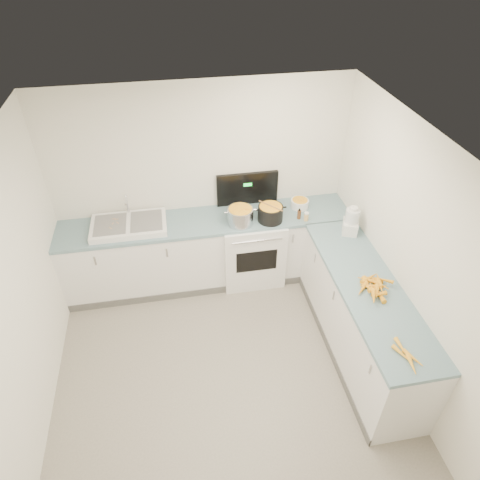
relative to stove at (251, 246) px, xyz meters
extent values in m
cube|color=white|center=(-0.55, 0.01, -0.02)|extent=(3.50, 0.60, 0.90)
cube|color=#70939F|center=(-0.55, 0.01, 0.45)|extent=(3.50, 0.62, 0.04)
cube|color=white|center=(0.90, -1.39, -0.02)|extent=(0.60, 2.20, 0.90)
cube|color=#70939F|center=(0.90, -1.39, 0.45)|extent=(0.62, 2.20, 0.04)
cube|color=white|center=(0.00, -0.01, -0.02)|extent=(0.76, 0.65, 0.90)
cube|color=black|center=(0.00, 0.29, 0.68)|extent=(0.76, 0.05, 0.42)
cube|color=white|center=(-1.45, 0.01, 0.50)|extent=(0.86, 0.52, 0.07)
cube|color=slate|center=(-1.65, 0.01, 0.54)|extent=(0.36, 0.42, 0.01)
cube|color=slate|center=(-1.25, 0.01, 0.54)|extent=(0.36, 0.42, 0.01)
cylinder|color=silver|center=(-1.45, 0.23, 0.66)|extent=(0.03, 0.03, 0.24)
cylinder|color=silver|center=(-0.16, -0.13, 0.56)|extent=(0.36, 0.36, 0.22)
cylinder|color=black|center=(0.20, -0.13, 0.55)|extent=(0.39, 0.39, 0.21)
cylinder|color=#AD7A47|center=(0.20, -0.13, 0.67)|extent=(0.23, 0.27, 0.01)
cylinder|color=white|center=(0.62, 0.08, 0.52)|extent=(0.26, 0.26, 0.10)
cylinder|color=#593319|center=(0.54, -0.16, 0.52)|extent=(0.04, 0.04, 0.11)
cylinder|color=#E5B266|center=(0.62, -0.21, 0.51)|extent=(0.05, 0.05, 0.09)
cube|color=white|center=(1.03, -0.52, 0.54)|extent=(0.23, 0.25, 0.15)
cylinder|color=silver|center=(1.03, -0.52, 0.69)|extent=(0.16, 0.16, 0.16)
cylinder|color=white|center=(1.03, -0.52, 0.79)|extent=(0.09, 0.09, 0.04)
cone|color=#FBA81E|center=(0.87, -1.46, 0.49)|extent=(0.16, 0.21, 0.05)
cone|color=#FBA81E|center=(0.88, -1.43, 0.49)|extent=(0.20, 0.10, 0.05)
cone|color=#FBA81E|center=(0.93, -1.56, 0.49)|extent=(0.06, 0.20, 0.05)
cone|color=#FBA81E|center=(0.98, -1.34, 0.49)|extent=(0.17, 0.13, 0.05)
cone|color=#FBA81E|center=(0.93, -1.47, 0.49)|extent=(0.15, 0.15, 0.04)
cone|color=#FBA81E|center=(0.89, -1.46, 0.49)|extent=(0.08, 0.18, 0.05)
cone|color=#FBA81E|center=(0.90, -1.34, 0.49)|extent=(0.19, 0.15, 0.05)
cone|color=#FBA81E|center=(0.87, -1.38, 0.49)|extent=(0.06, 0.17, 0.05)
cone|color=#FBA81E|center=(0.91, -1.43, 0.48)|extent=(0.20, 0.12, 0.04)
cone|color=#FBA81E|center=(0.92, -1.32, 0.49)|extent=(0.22, 0.14, 0.05)
cone|color=#FBA81E|center=(0.80, -1.45, 0.49)|extent=(0.18, 0.18, 0.05)
cone|color=#FBA81E|center=(0.84, -1.60, 0.53)|extent=(0.12, 0.18, 0.05)
cone|color=#FBA81E|center=(1.03, -1.40, 0.53)|extent=(0.18, 0.14, 0.04)
cone|color=#FBA81E|center=(0.96, -1.47, 0.53)|extent=(0.08, 0.18, 0.04)
cone|color=#FBA81E|center=(0.90, -1.54, 0.52)|extent=(0.12, 0.17, 0.05)
cone|color=#FBA81E|center=(0.93, -1.49, 0.51)|extent=(0.21, 0.08, 0.04)
cone|color=#FBA81E|center=(0.98, -1.40, 0.53)|extent=(0.08, 0.19, 0.04)
cone|color=#FBA81E|center=(0.90, -1.57, 0.52)|extent=(0.16, 0.06, 0.04)
cone|color=#FBA81E|center=(0.98, -1.46, 0.52)|extent=(0.13, 0.16, 0.04)
cone|color=#FFAE26|center=(0.84, -2.34, 0.49)|extent=(0.06, 0.19, 0.04)
cone|color=#FFAE26|center=(0.88, -2.28, 0.49)|extent=(0.12, 0.19, 0.04)
cone|color=#FFAE26|center=(0.81, -2.22, 0.49)|extent=(0.10, 0.18, 0.04)
cone|color=#FFAE26|center=(0.84, -2.16, 0.49)|extent=(0.05, 0.19, 0.04)
cube|color=tan|center=(-1.58, 0.10, 0.55)|extent=(0.04, 0.02, 0.00)
cube|color=tan|center=(-1.66, 0.03, 0.54)|extent=(0.03, 0.03, 0.00)
cube|color=tan|center=(-1.62, 0.11, 0.55)|extent=(0.04, 0.01, 0.00)
cube|color=tan|center=(-1.57, 0.03, 0.54)|extent=(0.03, 0.05, 0.00)
cube|color=tan|center=(-1.74, 0.10, 0.54)|extent=(0.03, 0.01, 0.00)
cube|color=tan|center=(-1.68, 0.02, 0.54)|extent=(0.05, 0.01, 0.00)
cube|color=tan|center=(-1.73, 0.01, 0.54)|extent=(0.01, 0.04, 0.00)
cube|color=tan|center=(-1.63, 0.02, 0.54)|extent=(0.02, 0.04, 0.00)
cube|color=tan|center=(-1.65, 0.02, 0.54)|extent=(0.02, 0.03, 0.00)
cube|color=tan|center=(-1.66, 0.14, 0.54)|extent=(0.05, 0.01, 0.00)
cube|color=tan|center=(-1.65, -0.06, 0.54)|extent=(0.04, 0.04, 0.00)
camera|label=1|loc=(-0.90, -4.16, 3.40)|focal=32.00mm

